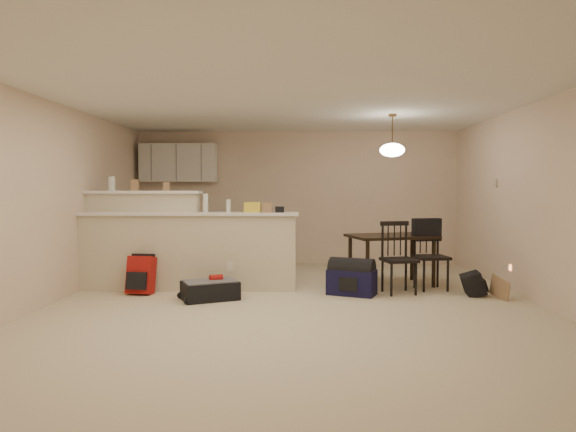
{
  "coord_description": "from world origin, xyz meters",
  "views": [
    {
      "loc": [
        0.06,
        -6.21,
        1.41
      ],
      "look_at": [
        -0.1,
        0.7,
        1.05
      ],
      "focal_mm": 32.0,
      "sensor_mm": 36.0,
      "label": 1
    }
  ],
  "objects_px": {
    "dining_table": "(391,241)",
    "black_daypack": "(473,284)",
    "pendant_lamp": "(392,149)",
    "dining_chair_near": "(399,258)",
    "dining_chair_far": "(431,255)",
    "suitcase": "(210,290)",
    "red_backpack": "(141,275)",
    "navy_duffel": "(352,282)"
  },
  "relations": [
    {
      "from": "dining_table",
      "to": "black_daypack",
      "type": "relative_size",
      "value": 4.08
    },
    {
      "from": "pendant_lamp",
      "to": "dining_chair_near",
      "type": "distance_m",
      "value": 1.62
    },
    {
      "from": "dining_table",
      "to": "dining_chair_far",
      "type": "relative_size",
      "value": 1.4
    },
    {
      "from": "dining_chair_far",
      "to": "suitcase",
      "type": "distance_m",
      "value": 3.1
    },
    {
      "from": "dining_table",
      "to": "red_backpack",
      "type": "distance_m",
      "value": 3.57
    },
    {
      "from": "dining_table",
      "to": "suitcase",
      "type": "distance_m",
      "value": 2.75
    },
    {
      "from": "pendant_lamp",
      "to": "navy_duffel",
      "type": "height_order",
      "value": "pendant_lamp"
    },
    {
      "from": "suitcase",
      "to": "dining_chair_near",
      "type": "bearing_deg",
      "value": -15.36
    },
    {
      "from": "dining_table",
      "to": "navy_duffel",
      "type": "bearing_deg",
      "value": -149.15
    },
    {
      "from": "dining_chair_far",
      "to": "black_daypack",
      "type": "bearing_deg",
      "value": -48.28
    },
    {
      "from": "black_daypack",
      "to": "dining_chair_far",
      "type": "bearing_deg",
      "value": 59.58
    },
    {
      "from": "dining_chair_near",
      "to": "red_backpack",
      "type": "xyz_separation_m",
      "value": [
        -3.48,
        -0.09,
        -0.23
      ]
    },
    {
      "from": "pendant_lamp",
      "to": "dining_chair_far",
      "type": "bearing_deg",
      "value": -33.09
    },
    {
      "from": "dining_chair_far",
      "to": "navy_duffel",
      "type": "distance_m",
      "value": 1.25
    },
    {
      "from": "dining_table",
      "to": "dining_chair_near",
      "type": "relative_size",
      "value": 1.4
    },
    {
      "from": "pendant_lamp",
      "to": "red_backpack",
      "type": "bearing_deg",
      "value": -168.66
    },
    {
      "from": "suitcase",
      "to": "black_daypack",
      "type": "xyz_separation_m",
      "value": [
        3.45,
        0.34,
        0.03
      ]
    },
    {
      "from": "dining_chair_far",
      "to": "navy_duffel",
      "type": "bearing_deg",
      "value": -171.65
    },
    {
      "from": "dining_chair_far",
      "to": "suitcase",
      "type": "relative_size",
      "value": 1.43
    },
    {
      "from": "dining_chair_far",
      "to": "navy_duffel",
      "type": "relative_size",
      "value": 1.57
    },
    {
      "from": "dining_chair_far",
      "to": "navy_duffel",
      "type": "height_order",
      "value": "dining_chair_far"
    },
    {
      "from": "dining_table",
      "to": "dining_chair_far",
      "type": "height_order",
      "value": "dining_chair_far"
    },
    {
      "from": "black_daypack",
      "to": "navy_duffel",
      "type": "bearing_deg",
      "value": 98.31
    },
    {
      "from": "pendant_lamp",
      "to": "black_daypack",
      "type": "height_order",
      "value": "pendant_lamp"
    },
    {
      "from": "dining_chair_near",
      "to": "red_backpack",
      "type": "relative_size",
      "value": 1.92
    },
    {
      "from": "pendant_lamp",
      "to": "red_backpack",
      "type": "xyz_separation_m",
      "value": [
        -3.48,
        -0.7,
        -1.74
      ]
    },
    {
      "from": "suitcase",
      "to": "red_backpack",
      "type": "height_order",
      "value": "red_backpack"
    },
    {
      "from": "navy_duffel",
      "to": "black_daypack",
      "type": "distance_m",
      "value": 1.61
    },
    {
      "from": "suitcase",
      "to": "red_backpack",
      "type": "xyz_separation_m",
      "value": [
        -0.99,
        0.34,
        0.14
      ]
    },
    {
      "from": "pendant_lamp",
      "to": "dining_chair_far",
      "type": "xyz_separation_m",
      "value": [
        0.5,
        -0.33,
        -1.5
      ]
    },
    {
      "from": "dining_chair_near",
      "to": "navy_duffel",
      "type": "height_order",
      "value": "dining_chair_near"
    },
    {
      "from": "dining_table",
      "to": "red_backpack",
      "type": "height_order",
      "value": "dining_table"
    },
    {
      "from": "black_daypack",
      "to": "dining_table",
      "type": "bearing_deg",
      "value": 62.42
    },
    {
      "from": "dining_table",
      "to": "black_daypack",
      "type": "distance_m",
      "value": 1.29
    },
    {
      "from": "navy_duffel",
      "to": "red_backpack",
      "type": "bearing_deg",
      "value": -157.89
    },
    {
      "from": "dining_table",
      "to": "red_backpack",
      "type": "relative_size",
      "value": 2.7
    },
    {
      "from": "black_daypack",
      "to": "pendant_lamp",
      "type": "bearing_deg",
      "value": 62.42
    },
    {
      "from": "dining_chair_far",
      "to": "dining_chair_near",
      "type": "bearing_deg",
      "value": -160.76
    },
    {
      "from": "dining_chair_near",
      "to": "dining_chair_far",
      "type": "bearing_deg",
      "value": 16.69
    },
    {
      "from": "pendant_lamp",
      "to": "navy_duffel",
      "type": "xyz_separation_m",
      "value": [
        -0.65,
        -0.7,
        -1.82
      ]
    },
    {
      "from": "navy_duffel",
      "to": "pendant_lamp",
      "type": "bearing_deg",
      "value": 69.4
    },
    {
      "from": "dining_chair_near",
      "to": "red_backpack",
      "type": "height_order",
      "value": "dining_chair_near"
    }
  ]
}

